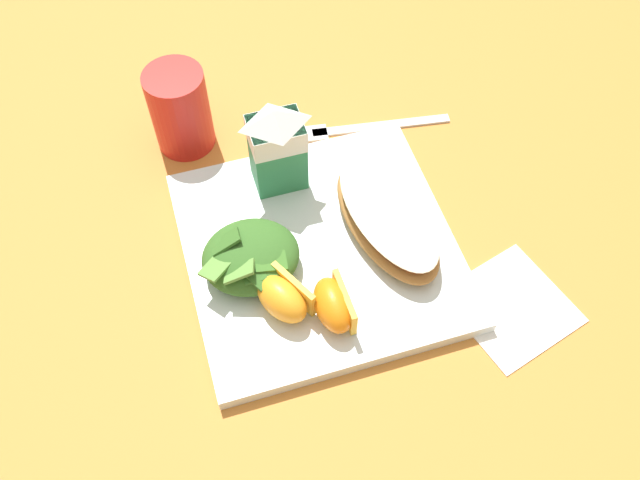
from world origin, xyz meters
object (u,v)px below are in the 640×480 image
at_px(orange_wedge_middle, 335,305).
at_px(metal_fork, 361,127).
at_px(paper_napkin, 512,306).
at_px(drinking_red_cup, 180,110).
at_px(white_plate, 320,249).
at_px(orange_wedge_front, 283,298).
at_px(cheesy_pizza_bread, 387,219).
at_px(green_salad_pile, 251,257).
at_px(milk_carton, 277,144).

relative_size(orange_wedge_middle, metal_fork, 0.32).
distance_m(paper_napkin, metal_fork, 0.29).
xyz_separation_m(orange_wedge_middle, drinking_red_cup, (-0.10, 0.28, 0.02)).
bearing_deg(white_plate, orange_wedge_front, -132.78).
relative_size(cheesy_pizza_bread, orange_wedge_middle, 2.97).
bearing_deg(drinking_red_cup, cheesy_pizza_bread, -48.11).
relative_size(orange_wedge_front, paper_napkin, 0.64).
distance_m(metal_fork, drinking_red_cup, 0.22).
bearing_deg(cheesy_pizza_bread, orange_wedge_front, -155.19).
bearing_deg(metal_fork, orange_wedge_middle, -114.53).
xyz_separation_m(paper_napkin, metal_fork, (-0.07, 0.28, 0.00)).
bearing_deg(cheesy_pizza_bread, green_salad_pile, -177.97).
distance_m(cheesy_pizza_bread, orange_wedge_middle, 0.12).
bearing_deg(metal_fork, paper_napkin, -75.98).
distance_m(white_plate, cheesy_pizza_bread, 0.08).
height_order(milk_carton, orange_wedge_front, milk_carton).
relative_size(cheesy_pizza_bread, drinking_red_cup, 1.73).
height_order(green_salad_pile, orange_wedge_front, green_salad_pile).
bearing_deg(paper_napkin, milk_carton, 130.64).
distance_m(milk_carton, metal_fork, 0.15).
distance_m(milk_carton, orange_wedge_front, 0.17).
height_order(paper_napkin, metal_fork, metal_fork).
relative_size(white_plate, cheesy_pizza_bread, 1.55).
height_order(white_plate, metal_fork, white_plate).
xyz_separation_m(green_salad_pile, orange_wedge_middle, (0.07, -0.08, -0.00)).
distance_m(cheesy_pizza_bread, metal_fork, 0.16).
bearing_deg(paper_napkin, green_salad_pile, 155.05).
bearing_deg(green_salad_pile, paper_napkin, -24.95).
bearing_deg(green_salad_pile, orange_wedge_front, -70.52).
xyz_separation_m(white_plate, milk_carton, (-0.02, 0.10, 0.07)).
relative_size(green_salad_pile, milk_carton, 0.96).
bearing_deg(cheesy_pizza_bread, metal_fork, 80.66).
distance_m(orange_wedge_middle, metal_fork, 0.27).
xyz_separation_m(orange_wedge_front, drinking_red_cup, (-0.05, 0.26, 0.02)).
distance_m(white_plate, milk_carton, 0.12).
xyz_separation_m(milk_carton, metal_fork, (0.12, 0.06, -0.07)).
xyz_separation_m(milk_carton, orange_wedge_front, (-0.04, -0.16, -0.04)).
bearing_deg(drinking_red_cup, milk_carton, -49.09).
height_order(white_plate, drinking_red_cup, drinking_red_cup).
xyz_separation_m(white_plate, orange_wedge_middle, (-0.01, -0.08, 0.03)).
height_order(cheesy_pizza_bread, paper_napkin, cheesy_pizza_bread).
bearing_deg(green_salad_pile, cheesy_pizza_bread, 2.03).
bearing_deg(cheesy_pizza_bread, milk_carton, 132.87).
height_order(green_salad_pile, milk_carton, milk_carton).
xyz_separation_m(orange_wedge_middle, paper_napkin, (0.18, -0.04, -0.03)).
height_order(cheesy_pizza_bread, orange_wedge_front, orange_wedge_front).
bearing_deg(orange_wedge_front, drinking_red_cup, 100.98).
xyz_separation_m(white_plate, cheesy_pizza_bread, (0.07, -0.00, 0.03)).
relative_size(orange_wedge_front, metal_fork, 0.37).
bearing_deg(cheesy_pizza_bread, drinking_red_cup, 131.89).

